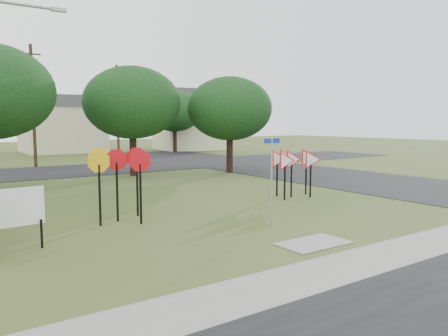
% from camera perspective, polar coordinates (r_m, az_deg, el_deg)
% --- Properties ---
extents(ground, '(140.00, 140.00, 0.00)m').
position_cam_1_polar(ground, '(14.26, 4.59, -7.63)').
color(ground, '#37481B').
extents(sidewalk, '(30.00, 1.60, 0.02)m').
position_cam_1_polar(sidewalk, '(11.42, 18.24, -11.35)').
color(sidewalk, gray).
rests_on(sidewalk, ground).
extents(planting_strip, '(30.00, 0.80, 0.02)m').
position_cam_1_polar(planting_strip, '(10.78, 23.43, -12.61)').
color(planting_strip, '#37481B').
rests_on(planting_strip, ground).
extents(street_right, '(8.00, 50.00, 0.02)m').
position_cam_1_polar(street_right, '(29.53, 10.48, -0.58)').
color(street_right, black).
rests_on(street_right, ground).
extents(street_far, '(60.00, 8.00, 0.02)m').
position_cam_1_polar(street_far, '(32.14, -18.47, -0.26)').
color(street_far, black).
rests_on(street_far, ground).
extents(curb_pad, '(2.00, 1.20, 0.02)m').
position_cam_1_polar(curb_pad, '(12.54, 11.60, -9.60)').
color(curb_pad, gray).
rests_on(curb_pad, ground).
extents(street_name_sign, '(0.59, 0.09, 2.85)m').
position_cam_1_polar(street_name_sign, '(13.95, 6.22, -1.09)').
color(street_name_sign, '#9C9EA5').
rests_on(street_name_sign, ground).
extents(stop_sign_cluster, '(2.31, 2.13, 2.48)m').
position_cam_1_polar(stop_sign_cluster, '(15.16, -13.63, 0.10)').
color(stop_sign_cluster, black).
rests_on(stop_sign_cluster, ground).
extents(yield_sign_cluster, '(2.76, 2.03, 2.17)m').
position_cam_1_polar(yield_sign_cluster, '(19.90, 8.98, 0.90)').
color(yield_sign_cluster, black).
rests_on(yield_sign_cluster, ground).
extents(info_board, '(1.34, 0.15, 1.67)m').
position_cam_1_polar(info_board, '(12.51, -25.36, -4.95)').
color(info_board, black).
rests_on(info_board, ground).
extents(far_pole_a, '(1.40, 0.24, 9.00)m').
position_cam_1_polar(far_pole_a, '(35.42, -23.66, 7.54)').
color(far_pole_a, '#432F1E').
rests_on(far_pole_a, ground).
extents(far_pole_b, '(1.40, 0.24, 8.50)m').
position_cam_1_polar(far_pole_b, '(41.47, -13.72, 7.23)').
color(far_pole_b, '#432F1E').
rests_on(far_pole_b, ground).
extents(house_mid, '(8.40, 8.40, 6.20)m').
position_cam_1_polar(house_mid, '(52.32, -20.44, 5.43)').
color(house_mid, beige).
rests_on(house_mid, ground).
extents(house_right, '(8.30, 8.30, 7.20)m').
position_cam_1_polar(house_right, '(53.86, -4.70, 6.33)').
color(house_right, beige).
rests_on(house_right, ground).
extents(tree_near_mid, '(6.00, 6.00, 6.80)m').
position_cam_1_polar(tree_near_mid, '(27.92, -11.91, 8.33)').
color(tree_near_mid, black).
rests_on(tree_near_mid, ground).
extents(tree_near_right, '(5.60, 5.60, 6.33)m').
position_cam_1_polar(tree_near_right, '(29.07, 0.75, 7.74)').
color(tree_near_right, black).
rests_on(tree_near_right, ground).
extents(tree_far_right, '(6.00, 6.00, 6.80)m').
position_cam_1_polar(tree_far_right, '(48.43, -6.48, 7.40)').
color(tree_far_right, black).
rests_on(tree_far_right, ground).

